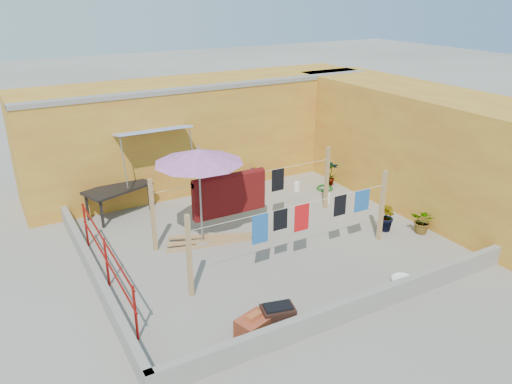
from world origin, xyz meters
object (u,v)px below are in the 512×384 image
at_px(brazier, 278,318).
at_px(plant_back_a, 239,192).
at_px(outdoor_table, 118,190).
at_px(brick_stack, 254,328).
at_px(water_jug_a, 327,198).
at_px(green_hose, 325,188).
at_px(white_basin, 403,280).
at_px(water_jug_b, 297,186).
at_px(patio_umbrella, 199,157).

height_order(brazier, plant_back_a, plant_back_a).
bearing_deg(outdoor_table, brick_stack, -84.33).
height_order(outdoor_table, brick_stack, outdoor_table).
relative_size(water_jug_a, green_hose, 0.58).
relative_size(brazier, plant_back_a, 0.95).
bearing_deg(plant_back_a, brazier, -110.84).
distance_m(brick_stack, plant_back_a, 6.08).
xyz_separation_m(white_basin, water_jug_b, (0.93, 5.42, 0.09)).
xyz_separation_m(white_basin, water_jug_a, (1.17, 4.21, 0.09)).
xyz_separation_m(brick_stack, white_basin, (3.67, 0.09, -0.18)).
bearing_deg(water_jug_b, patio_umbrella, -155.80).
distance_m(outdoor_table, water_jug_b, 5.34).
relative_size(patio_umbrella, white_basin, 5.49).
distance_m(patio_umbrella, brick_stack, 4.29).
bearing_deg(brazier, water_jug_a, 44.73).
distance_m(outdoor_table, plant_back_a, 3.37).
xyz_separation_m(patio_umbrella, plant_back_a, (1.94, 1.77, -1.88)).
xyz_separation_m(outdoor_table, plant_back_a, (3.22, -0.90, -0.38)).
distance_m(brick_stack, brazier, 0.49).
xyz_separation_m(white_basin, plant_back_a, (-1.08, 5.42, 0.31)).
distance_m(outdoor_table, water_jug_a, 5.89).
xyz_separation_m(patio_umbrella, green_hose, (4.76, 1.44, -2.19)).
xyz_separation_m(patio_umbrella, brick_stack, (-0.65, -3.73, -2.00)).
relative_size(outdoor_table, brazier, 2.90).
bearing_deg(brazier, plant_back_a, 69.16).
xyz_separation_m(water_jug_b, green_hose, (0.82, -0.33, -0.10)).
bearing_deg(water_jug_b, plant_back_a, -179.97).
height_order(water_jug_b, plant_back_a, plant_back_a).
relative_size(outdoor_table, water_jug_b, 6.19).
xyz_separation_m(brick_stack, water_jug_a, (4.83, 4.30, -0.09)).
relative_size(brazier, water_jug_b, 2.14).
height_order(brick_stack, water_jug_a, brick_stack).
height_order(patio_umbrella, brazier, patio_umbrella).
distance_m(green_hose, plant_back_a, 2.86).
xyz_separation_m(brazier, plant_back_a, (2.09, 5.50, 0.09)).
bearing_deg(outdoor_table, white_basin, -55.74).
relative_size(water_jug_b, plant_back_a, 0.44).
bearing_deg(green_hose, plant_back_a, 173.28).
xyz_separation_m(patio_umbrella, water_jug_a, (4.18, 0.57, -2.09)).
bearing_deg(brazier, patio_umbrella, 87.56).
height_order(brick_stack, white_basin, brick_stack).
bearing_deg(white_basin, water_jug_b, 80.29).
bearing_deg(water_jug_a, brick_stack, -138.34).
relative_size(outdoor_table, white_basin, 3.99).
bearing_deg(plant_back_a, patio_umbrella, -137.56).
bearing_deg(white_basin, water_jug_a, 74.50).
height_order(outdoor_table, water_jug_b, outdoor_table).
distance_m(patio_umbrella, water_jug_a, 4.71).
distance_m(white_basin, water_jug_b, 5.50).
distance_m(brazier, water_jug_b, 6.86).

